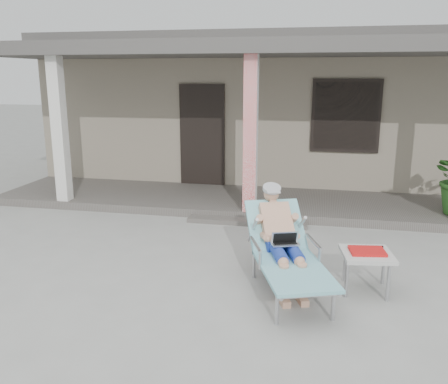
# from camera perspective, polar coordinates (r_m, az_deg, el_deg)

# --- Properties ---
(ground) EXTENTS (60.00, 60.00, 0.00)m
(ground) POSITION_cam_1_polar(r_m,az_deg,el_deg) (6.27, 0.03, -8.92)
(ground) COLOR #9E9E99
(ground) RESTS_ON ground
(house) EXTENTS (10.40, 5.40, 3.30)m
(house) POSITION_cam_1_polar(r_m,az_deg,el_deg) (12.24, 6.35, 10.26)
(house) COLOR gray
(house) RESTS_ON ground
(porch_deck) EXTENTS (10.00, 2.00, 0.15)m
(porch_deck) POSITION_cam_1_polar(r_m,az_deg,el_deg) (9.05, 3.91, -1.21)
(porch_deck) COLOR #605B56
(porch_deck) RESTS_ON ground
(porch_overhang) EXTENTS (10.00, 2.30, 2.85)m
(porch_overhang) POSITION_cam_1_polar(r_m,az_deg,el_deg) (8.69, 4.16, 16.23)
(porch_overhang) COLOR silver
(porch_overhang) RESTS_ON porch_deck
(porch_step) EXTENTS (2.00, 0.30, 0.07)m
(porch_step) POSITION_cam_1_polar(r_m,az_deg,el_deg) (7.97, 2.75, -3.59)
(porch_step) COLOR #605B56
(porch_step) RESTS_ON ground
(lounger) EXTENTS (1.23, 1.87, 1.18)m
(lounger) POSITION_cam_1_polar(r_m,az_deg,el_deg) (5.52, 7.26, -4.23)
(lounger) COLOR #B7B7BC
(lounger) RESTS_ON ground
(side_table) EXTENTS (0.63, 0.63, 0.50)m
(side_table) POSITION_cam_1_polar(r_m,az_deg,el_deg) (5.70, 16.81, -7.40)
(side_table) COLOR beige
(side_table) RESTS_ON ground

